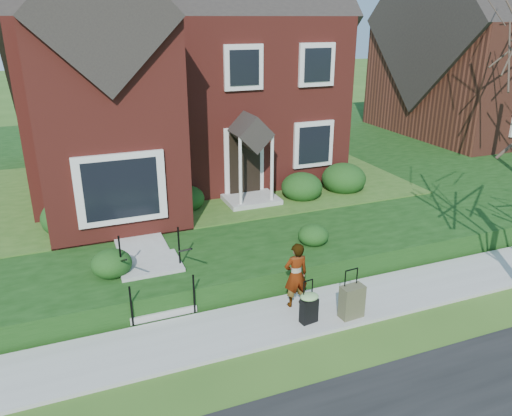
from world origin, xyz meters
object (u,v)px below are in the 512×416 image
woman (296,275)px  suitcase_olive (352,301)px  suitcase_black (309,306)px  front_steps (154,280)px

woman → suitcase_olive: 1.28m
woman → suitcase_olive: (0.90, -0.84, -0.38)m
suitcase_olive → suitcase_black: bearing=166.0°
woman → front_steps: bearing=-27.5°
suitcase_black → suitcase_olive: 0.93m
woman → suitcase_olive: bearing=138.1°
front_steps → suitcase_olive: bearing=-32.8°
front_steps → suitcase_black: 3.52m
front_steps → suitcase_olive: (3.66, -2.36, -0.03)m
woman → suitcase_olive: size_ratio=1.37×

